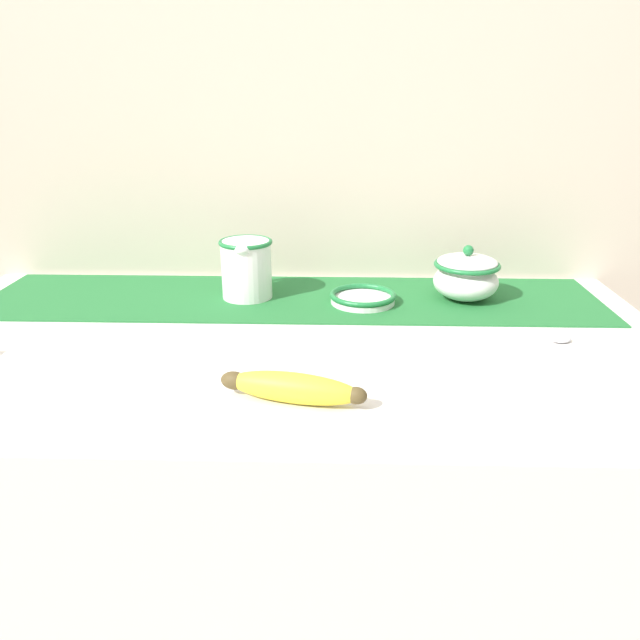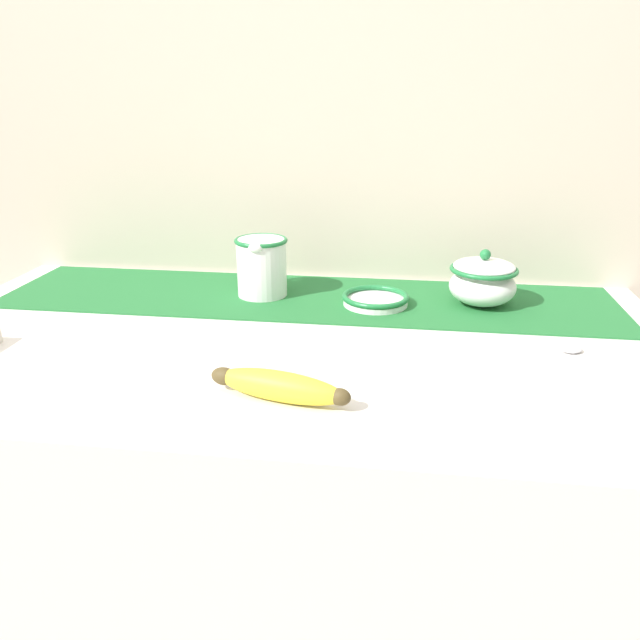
# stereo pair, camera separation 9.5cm
# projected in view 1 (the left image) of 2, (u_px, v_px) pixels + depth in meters

# --- Properties ---
(countertop) EXTENTS (1.27, 0.70, 0.91)m
(countertop) POSITION_uv_depth(u_px,v_px,m) (288.00, 563.00, 1.17)
(countertop) COLOR silver
(countertop) RESTS_ON ground_plane
(back_wall) EXTENTS (2.07, 0.04, 2.40)m
(back_wall) POSITION_uv_depth(u_px,v_px,m) (296.00, 136.00, 1.25)
(back_wall) COLOR beige
(back_wall) RESTS_ON ground_plane
(table_runner) EXTENTS (1.17, 0.28, 0.00)m
(table_runner) POSITION_uv_depth(u_px,v_px,m) (292.00, 298.00, 1.20)
(table_runner) COLOR #236B33
(table_runner) RESTS_ON countertop
(cream_pitcher) EXTENTS (0.10, 0.12, 0.11)m
(cream_pitcher) POSITION_uv_depth(u_px,v_px,m) (247.00, 267.00, 1.18)
(cream_pitcher) COLOR white
(cream_pitcher) RESTS_ON countertop
(sugar_bowl) EXTENTS (0.12, 0.12, 0.10)m
(sugar_bowl) POSITION_uv_depth(u_px,v_px,m) (466.00, 276.00, 1.17)
(sugar_bowl) COLOR white
(sugar_bowl) RESTS_ON countertop
(small_dish) EXTENTS (0.12, 0.12, 0.02)m
(small_dish) POSITION_uv_depth(u_px,v_px,m) (363.00, 298.00, 1.16)
(small_dish) COLOR white
(small_dish) RESTS_ON countertop
(banana) EXTENTS (0.20, 0.08, 0.04)m
(banana) POSITION_uv_depth(u_px,v_px,m) (292.00, 388.00, 0.80)
(banana) COLOR yellow
(banana) RESTS_ON countertop
(spoon) EXTENTS (0.17, 0.07, 0.01)m
(spoon) POSITION_uv_depth(u_px,v_px,m) (552.00, 341.00, 0.99)
(spoon) COLOR silver
(spoon) RESTS_ON countertop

